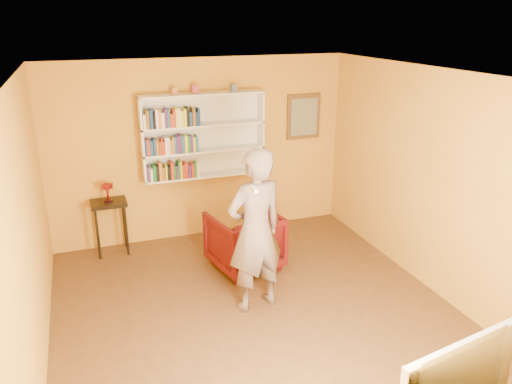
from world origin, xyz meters
TOP-DOWN VIEW (x-y plane):
  - room_shell at (0.00, 0.00)m, footprint 5.30×5.80m
  - bookshelf at (0.00, 2.41)m, footprint 1.80×0.29m
  - books_row_lower at (-0.49, 2.31)m, footprint 0.76×0.19m
  - books_row_middle at (-0.48, 2.30)m, footprint 0.75×0.19m
  - books_row_upper at (-0.46, 2.31)m, footprint 0.79×0.19m
  - ornament_left at (-0.39, 2.35)m, footprint 0.07×0.07m
  - ornament_centre at (-0.10, 2.35)m, footprint 0.09×0.09m
  - ornament_right at (0.47, 2.35)m, footprint 0.08×0.08m
  - framed_painting at (1.65, 2.46)m, footprint 0.55×0.05m
  - console_table at (-1.42, 2.25)m, footprint 0.49×0.37m
  - ruby_lustre at (-1.42, 2.25)m, footprint 0.17×0.16m
  - armchair at (0.23, 1.19)m, footprint 1.00×1.02m
  - person at (0.04, 0.23)m, footprint 0.79×0.61m
  - game_remote at (-0.10, -0.12)m, footprint 0.04×0.15m
  - television at (0.63, -2.25)m, footprint 1.15×0.35m

SIDE VIEW (x-z plane):
  - armchair at x=0.23m, z-range 0.00..0.79m
  - console_table at x=-1.42m, z-range 0.26..1.05m
  - television at x=0.63m, z-range 0.47..1.13m
  - person at x=0.04m, z-range 0.00..1.93m
  - ruby_lustre at x=-1.42m, z-range 0.85..1.13m
  - room_shell at x=0.00m, z-range -0.42..2.46m
  - books_row_lower at x=-0.49m, z-range 0.99..1.26m
  - books_row_middle at x=-0.48m, z-range 1.38..1.64m
  - bookshelf at x=0.00m, z-range 0.98..2.21m
  - game_remote at x=-0.10m, z-range 1.58..1.62m
  - framed_painting at x=1.65m, z-range 1.40..2.10m
  - books_row_upper at x=-0.46m, z-range 1.76..2.03m
  - ornament_left at x=-0.39m, z-range 2.21..2.31m
  - ornament_right at x=0.47m, z-range 2.21..2.32m
  - ornament_centre at x=-0.10m, z-range 2.21..2.33m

